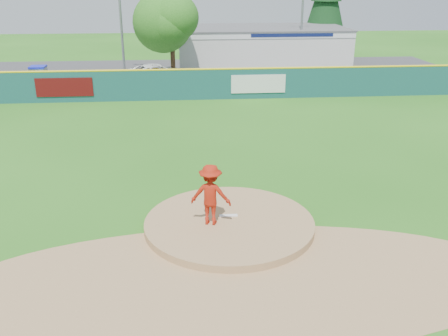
{
  "coord_description": "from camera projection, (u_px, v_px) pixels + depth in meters",
  "views": [
    {
      "loc": [
        -1.42,
        -14.38,
        7.65
      ],
      "look_at": [
        0.0,
        2.0,
        1.3
      ],
      "focal_mm": 40.0,
      "sensor_mm": 36.0,
      "label": 1
    }
  ],
  "objects": [
    {
      "name": "pitchers_mound",
      "position": [
        229.0,
        227.0,
        16.24
      ],
      "size": [
        5.5,
        5.5,
        0.5
      ],
      "primitive_type": "cylinder",
      "color": "#9E774C",
      "rests_on": "ground"
    },
    {
      "name": "deciduous_tree",
      "position": [
        171.0,
        20.0,
        37.67
      ],
      "size": [
        5.6,
        5.6,
        7.36
      ],
      "color": "#382314",
      "rests_on": "ground"
    },
    {
      "name": "light_pole_right",
      "position": [
        303.0,
        3.0,
        41.92
      ],
      "size": [
        1.75,
        0.25,
        10.0
      ],
      "color": "gray",
      "rests_on": "ground"
    },
    {
      "name": "playground_slide",
      "position": [
        39.0,
        78.0,
        35.53
      ],
      "size": [
        1.08,
        3.05,
        1.68
      ],
      "color": "#1822CE",
      "rests_on": "ground"
    },
    {
      "name": "ground",
      "position": [
        229.0,
        227.0,
        16.24
      ],
      "size": [
        120.0,
        120.0,
        0.0
      ],
      "primitive_type": "plane",
      "color": "#286B19",
      "rests_on": "ground"
    },
    {
      "name": "pool_building_grp",
      "position": [
        261.0,
        45.0,
        45.86
      ],
      "size": [
        15.2,
        8.2,
        3.31
      ],
      "color": "silver",
      "rests_on": "ground"
    },
    {
      "name": "parking_lot",
      "position": [
        198.0,
        74.0,
        41.33
      ],
      "size": [
        44.0,
        16.0,
        0.02
      ],
      "primitive_type": "cube",
      "color": "#38383A",
      "rests_on": "ground"
    },
    {
      "name": "infield_dirt_arc",
      "position": [
        240.0,
        279.0,
        13.45
      ],
      "size": [
        15.4,
        15.4,
        0.01
      ],
      "primitive_type": "cylinder",
      "color": "#9E774C",
      "rests_on": "ground"
    },
    {
      "name": "van",
      "position": [
        158.0,
        73.0,
        37.93
      ],
      "size": [
        5.56,
        4.2,
        1.4
      ],
      "primitive_type": "imported",
      "rotation": [
        0.0,
        0.0,
        2.0
      ],
      "color": "white",
      "rests_on": "parking_lot"
    },
    {
      "name": "fence_banners",
      "position": [
        163.0,
        86.0,
        32.32
      ],
      "size": [
        16.12,
        0.04,
        1.2
      ],
      "color": "#520B0C",
      "rests_on": "ground"
    },
    {
      "name": "outfield_fence",
      "position": [
        203.0,
        83.0,
        32.58
      ],
      "size": [
        40.0,
        0.14,
        2.07
      ],
      "color": "#16494A",
      "rests_on": "ground"
    },
    {
      "name": "pitcher",
      "position": [
        211.0,
        195.0,
        15.63
      ],
      "size": [
        1.42,
        1.02,
        1.98
      ],
      "primitive_type": "imported",
      "rotation": [
        0.0,
        0.0,
        2.9
      ],
      "color": "#A41E0E",
      "rests_on": "pitchers_mound"
    },
    {
      "name": "pitching_rubber",
      "position": [
        228.0,
        216.0,
        16.42
      ],
      "size": [
        0.6,
        0.15,
        0.04
      ],
      "primitive_type": "cube",
      "color": "white",
      "rests_on": "pitchers_mound"
    }
  ]
}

